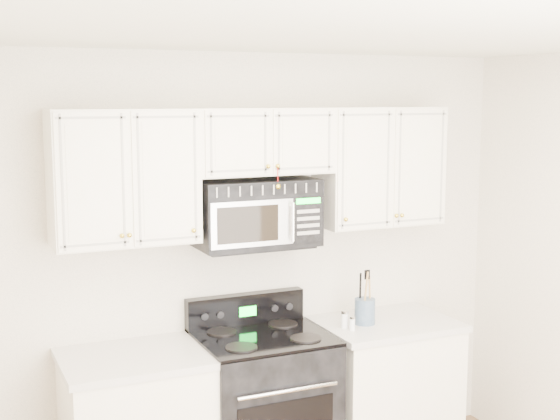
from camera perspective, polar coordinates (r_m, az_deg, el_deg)
room at (r=3.38m, az=9.19°, el=-9.66°), size 3.51×3.51×2.61m
base_cabinet_right at (r=5.22m, az=7.61°, el=-13.22°), size 0.86×0.65×0.92m
range at (r=4.82m, az=-1.25°, el=-14.27°), size 0.76×0.70×1.12m
upper_cabinets at (r=4.64m, az=-1.44°, el=3.33°), size 2.44×0.37×0.75m
microwave at (r=4.64m, az=-1.73°, el=-0.20°), size 0.72×0.41×0.40m
utensil_crock at (r=4.95m, az=6.22°, el=-7.32°), size 0.13×0.13×0.34m
shaker_salt at (r=4.82m, az=5.30°, el=-8.25°), size 0.04×0.04×0.09m
shaker_pepper at (r=4.86m, az=4.75°, el=-7.96°), size 0.05×0.05×0.11m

